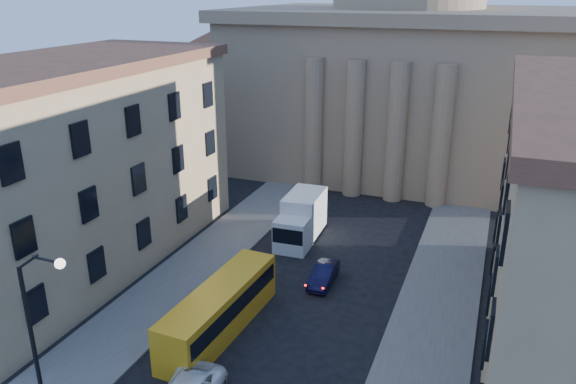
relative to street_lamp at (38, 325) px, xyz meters
name	(u,v)px	position (x,y,z in m)	size (l,w,h in m)	color
sidewalk_left	(150,307)	(-1.53, 10.00, -5.21)	(5.00, 60.00, 0.15)	#56534F
sidewalk_right	(421,368)	(15.47, 10.00, -5.21)	(5.00, 60.00, 0.15)	#56534F
church	(403,57)	(6.97, 47.47, 6.59)	(68.02, 28.76, 36.60)	#8E7357
building_left	(71,164)	(-10.03, 14.00, 2.14)	(11.60, 26.60, 14.70)	tan
street_lamp	(38,325)	(0.00, 0.00, 0.00)	(2.62, 0.44, 8.83)	black
car_right_distant	(324,275)	(7.77, 16.99, -4.64)	(1.36, 3.91, 1.29)	black
city_bus	(220,308)	(3.83, 9.37, -3.74)	(2.86, 10.31, 2.88)	gold
box_truck	(301,219)	(3.87, 23.18, -3.59)	(2.81, 6.62, 3.58)	silver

